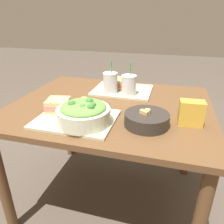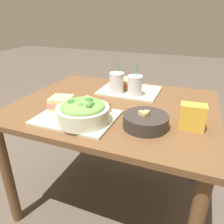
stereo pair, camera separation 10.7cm
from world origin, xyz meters
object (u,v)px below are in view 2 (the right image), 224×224
Objects in this scene: drink_cup_red at (135,86)px; chip_bag at (192,117)px; salad_bowl at (83,111)px; soup_bowl at (146,121)px; baguette_near at (97,104)px; baguette_far at (129,80)px; sandwich_near at (62,103)px; drink_cup_dark at (117,84)px; sandwich_far at (123,84)px.

drink_cup_red is 1.69× the size of chip_bag.
salad_bowl is 0.30m from soup_bowl.
baguette_far is (0.02, 0.49, 0.00)m from baguette_near.
soup_bowl is at bearing -166.19° from chip_bag.
drink_cup_red reaches higher than soup_bowl.
baguette_far is 1.31× the size of chip_bag.
drink_cup_red is at bearing 37.11° from sandwich_near.
drink_cup_red is at bearing 136.00° from chip_bag.
soup_bowl reaches higher than sandwich_near.
drink_cup_red is (0.12, 0.00, -0.00)m from drink_cup_dark.
sandwich_far reaches higher than baguette_near.
sandwich_far is at bearing 120.23° from soup_bowl.
baguette_near is (0.18, 0.06, -0.00)m from sandwich_near.
salad_bowl reaches higher than chip_bag.
drink_cup_dark is (-0.01, -0.10, 0.03)m from sandwich_far.
chip_bag reaches higher than baguette_far.
chip_bag is at bearing -139.97° from baguette_far.
drink_cup_dark is 0.12m from drink_cup_red.
drink_cup_red is (0.12, 0.29, 0.03)m from baguette_near.
salad_bowl reaches higher than baguette_far.
baguette_far is 0.78× the size of drink_cup_red.
soup_bowl is at bearing -71.85° from sandwich_far.
chip_bag is at bearing -52.76° from sandwich_far.
baguette_near is 0.85× the size of drink_cup_dark.
drink_cup_dark is at bearing 127.53° from soup_bowl.
sandwich_far is at bearing 54.69° from sandwich_near.
drink_cup_dark is (0.00, 0.44, 0.01)m from salad_bowl.
chip_bag is at bearing -7.72° from sandwich_near.
salad_bowl is at bearing -90.40° from drink_cup_dark.
sandwich_near is 0.67m from chip_bag.
sandwich_near is 0.46m from drink_cup_red.
sandwich_near is 0.68× the size of drink_cup_red.
sandwich_far is (0.01, 0.38, 0.00)m from baguette_near.
sandwich_near reaches higher than baguette_near.
salad_bowl is 0.44m from drink_cup_dark.
soup_bowl is 1.60× the size of sandwich_far.
sandwich_far is (-0.27, 0.46, 0.01)m from soup_bowl.
soup_bowl is 0.30m from baguette_near.
soup_bowl is at bearing -157.23° from baguette_far.
sandwich_near is (-0.18, 0.09, -0.02)m from salad_bowl.
sandwich_near is at bearing -126.10° from sandwich_far.
baguette_far is (-0.26, 0.57, 0.01)m from soup_bowl.
drink_cup_red reaches higher than baguette_far.
salad_bowl is at bearing -105.70° from drink_cup_red.
sandwich_far is at bearing 135.72° from chip_bag.
baguette_near is (-0.00, 0.16, -0.02)m from salad_bowl.
sandwich_near is 0.77× the size of baguette_near.
salad_bowl is 0.54m from sandwich_far.
salad_bowl is 1.81× the size of sandwich_near.
sandwich_near is at bearing 177.50° from soup_bowl.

